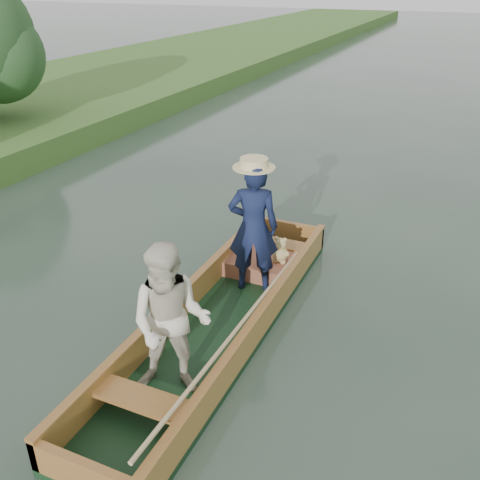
% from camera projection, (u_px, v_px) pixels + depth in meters
% --- Properties ---
extents(ground, '(120.00, 120.00, 0.00)m').
position_uv_depth(ground, '(220.00, 331.00, 6.40)').
color(ground, '#283D30').
rests_on(ground, ground).
extents(trees_far, '(21.90, 9.68, 4.15)m').
position_uv_depth(trees_far, '(363.00, 43.00, 11.71)').
color(trees_far, '#47331E').
rests_on(trees_far, ground).
extents(punt, '(1.12, 5.00, 1.85)m').
position_uv_depth(punt, '(218.00, 292.00, 6.08)').
color(punt, black).
rests_on(punt, ground).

